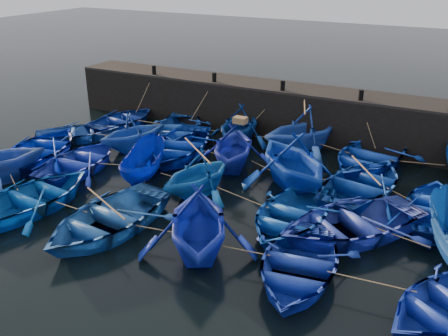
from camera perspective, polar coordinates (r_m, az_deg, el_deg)
The scene contains 32 objects.
ground at distance 18.94m, azimuth -4.56°, elevation -5.32°, with size 120.00×120.00×0.00m, color black.
quay_wall at distance 27.22m, azimuth 7.27°, elevation 6.42°, with size 26.00×2.50×2.50m, color black.
quay_top at distance 26.88m, azimuth 7.41°, elevation 9.09°, with size 26.00×2.50×0.12m, color black.
bollard_0 at distance 29.75m, azimuth -8.01°, elevation 11.04°, with size 0.24×0.24×0.50m, color black.
bollard_1 at distance 27.64m, azimuth -1.12°, elevation 10.33°, with size 0.24×0.24×0.50m, color black.
bollard_2 at distance 25.99m, azimuth 6.72°, elevation 9.34°, with size 0.24×0.24×0.50m, color black.
bollard_3 at distance 24.87m, azimuth 15.39°, elevation 8.05°, with size 0.24×0.24×0.50m, color black.
boat_0 at distance 28.86m, azimuth -11.44°, elevation 5.48°, with size 3.22×4.50×0.93m, color navy.
boat_1 at distance 26.85m, azimuth -5.21°, elevation 4.61°, with size 3.50×4.89×1.02m, color #133D9A.
boat_2 at distance 25.55m, azimuth 1.72°, elevation 4.97°, with size 3.40×3.95×2.08m, color navy.
boat_3 at distance 24.75m, azimuth 9.03°, elevation 4.42°, with size 3.85×4.47×2.35m, color blue.
boat_4 at distance 23.65m, azimuth 16.31°, elevation 1.34°, with size 4.06×5.68×1.18m, color #0C319C.
boat_6 at distance 27.33m, azimuth -16.30°, elevation 3.94°, with size 3.05×4.26×0.88m, color #234B99.
boat_7 at distance 25.05m, azimuth -10.31°, elevation 4.07°, with size 3.18×3.69×1.94m, color #1B469D.
boat_8 at distance 24.15m, azimuth -5.18°, elevation 2.60°, with size 3.91×5.47×1.13m, color navy.
boat_9 at distance 22.45m, azimuth 1.14°, elevation 2.56°, with size 3.65×4.23×2.23m, color #17279F.
boat_10 at distance 20.70m, azimuth 7.93°, elevation 1.00°, with size 4.19×4.86×2.56m, color #0B37BC.
boat_11 at distance 20.85m, azimuth 15.70°, elevation -1.67°, with size 3.86×5.40×1.12m, color navy.
boat_12 at distance 19.95m, azimuth 23.09°, elevation -4.17°, with size 3.28×4.59×0.95m, color #0D38BA.
boat_13 at distance 25.24m, azimuth -20.08°, elevation 2.13°, with size 3.80×5.32×1.10m, color #001CA3.
boat_14 at distance 23.33m, azimuth -16.12°, elevation 0.82°, with size 3.45×4.83×1.00m, color #182EB4.
boat_15 at distance 21.59m, azimuth -9.24°, elevation 0.40°, with size 1.49×3.96×1.53m, color #001287.
boat_16 at distance 19.97m, azimuth -3.04°, elevation -0.61°, with size 3.19×3.70×1.95m, color #0D53AB.
boat_17 at distance 17.97m, azimuth 7.68°, elevation -5.24°, with size 3.61×5.05×1.05m, color #0C44A4.
boat_18 at distance 17.76m, azimuth 14.25°, elevation -5.98°, with size 3.94×5.51×1.14m, color #2638A0.
boat_21 at distance 20.41m, azimuth -20.84°, elevation -3.01°, with size 3.65×5.10×1.06m, color #05479C.
boat_22 at distance 17.97m, azimuth -13.24°, elevation -5.55°, with size 3.87×5.41×1.12m, color #1E5191.
boat_23 at distance 15.98m, azimuth -3.01°, elevation -6.16°, with size 3.90×4.52×2.38m, color #1124A6.
boat_24 at distance 15.31m, azimuth 8.43°, elevation -10.87°, with size 3.48×4.86×1.01m, color #1933AC.
wooden_crate at distance 21.91m, azimuth 1.86°, elevation 5.49°, with size 0.57×0.43×0.27m, color olive.
mooring_ropes at distance 22.30m, azimuth 2.49°, elevation 1.72°, with size 17.73×11.89×2.10m.
loose_oars at distance 20.15m, azimuth 3.10°, elevation 1.75°, with size 9.51×12.73×1.29m.
Camera 1 is at (9.10, -13.95, 9.01)m, focal length 40.00 mm.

